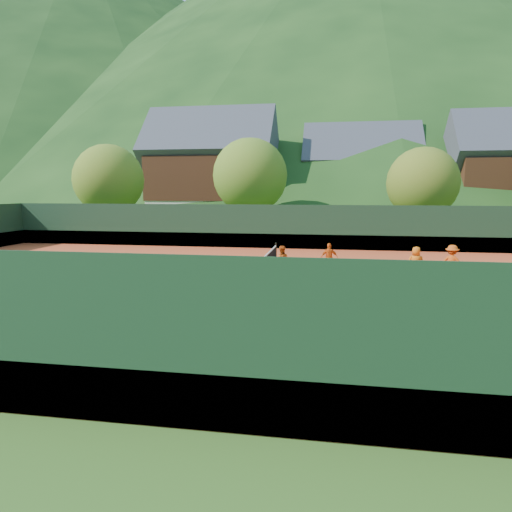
% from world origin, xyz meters
% --- Properties ---
extents(ground, '(400.00, 400.00, 0.00)m').
position_xyz_m(ground, '(0.00, 0.00, 0.00)').
color(ground, '#2C5119').
rests_on(ground, ground).
extents(clay_court, '(40.00, 24.00, 0.02)m').
position_xyz_m(clay_court, '(0.00, 0.00, 0.01)').
color(clay_court, '#C1431F').
rests_on(clay_court, ground).
extents(mountain_far, '(280.00, 280.00, 110.00)m').
position_xyz_m(mountain_far, '(10.00, 160.00, 55.00)').
color(mountain_far, '#163412').
rests_on(mountain_far, ground).
extents(mountain_far_left, '(260.00, 260.00, 100.00)m').
position_xyz_m(mountain_far_left, '(-90.00, 150.00, 50.00)').
color(mountain_far_left, black).
rests_on(mountain_far_left, ground).
extents(coach, '(0.70, 0.57, 1.64)m').
position_xyz_m(coach, '(-3.35, -3.67, 0.84)').
color(coach, navy).
rests_on(coach, clay_court).
extents(student_a, '(0.82, 0.71, 1.47)m').
position_xyz_m(student_a, '(0.80, 1.67, 0.75)').
color(student_a, '#D35212').
rests_on(student_a, clay_court).
extents(student_b, '(0.90, 0.52, 1.44)m').
position_xyz_m(student_b, '(2.96, 3.33, 0.74)').
color(student_b, orange).
rests_on(student_b, clay_court).
extents(student_c, '(0.78, 0.55, 1.52)m').
position_xyz_m(student_c, '(6.80, 2.05, 0.78)').
color(student_c, orange).
rests_on(student_c, clay_court).
extents(student_d, '(1.18, 0.94, 1.61)m').
position_xyz_m(student_d, '(8.35, 2.16, 0.82)').
color(student_d, '#D15012').
rests_on(student_d, clay_court).
extents(tennis_ball_0, '(0.07, 0.07, 0.07)m').
position_xyz_m(tennis_ball_0, '(3.81, -1.31, 0.05)').
color(tennis_ball_0, '#D0ED27').
rests_on(tennis_ball_0, clay_court).
extents(tennis_ball_1, '(0.07, 0.07, 0.07)m').
position_xyz_m(tennis_ball_1, '(-4.67, -8.88, 0.05)').
color(tennis_ball_1, '#D0ED27').
rests_on(tennis_ball_1, clay_court).
extents(tennis_ball_2, '(0.07, 0.07, 0.07)m').
position_xyz_m(tennis_ball_2, '(5.24, -4.72, 0.05)').
color(tennis_ball_2, '#D0ED27').
rests_on(tennis_ball_2, clay_court).
extents(tennis_ball_3, '(0.07, 0.07, 0.07)m').
position_xyz_m(tennis_ball_3, '(4.15, -5.72, 0.05)').
color(tennis_ball_3, '#D0ED27').
rests_on(tennis_ball_3, clay_court).
extents(tennis_ball_4, '(0.07, 0.07, 0.07)m').
position_xyz_m(tennis_ball_4, '(-2.39, -1.09, 0.05)').
color(tennis_ball_4, '#D0ED27').
rests_on(tennis_ball_4, clay_court).
extents(tennis_ball_5, '(0.07, 0.07, 0.07)m').
position_xyz_m(tennis_ball_5, '(0.27, -7.61, 0.05)').
color(tennis_ball_5, '#D0ED27').
rests_on(tennis_ball_5, clay_court).
extents(tennis_ball_6, '(0.07, 0.07, 0.07)m').
position_xyz_m(tennis_ball_6, '(4.41, -5.63, 0.05)').
color(tennis_ball_6, '#D0ED27').
rests_on(tennis_ball_6, clay_court).
extents(tennis_ball_7, '(0.07, 0.07, 0.07)m').
position_xyz_m(tennis_ball_7, '(4.51, -6.73, 0.05)').
color(tennis_ball_7, '#D0ED27').
rests_on(tennis_ball_7, clay_court).
extents(tennis_ball_8, '(0.07, 0.07, 0.07)m').
position_xyz_m(tennis_ball_8, '(2.88, -6.99, 0.05)').
color(tennis_ball_8, '#D0ED27').
rests_on(tennis_ball_8, clay_court).
extents(tennis_ball_9, '(0.07, 0.07, 0.07)m').
position_xyz_m(tennis_ball_9, '(3.21, -4.68, 0.05)').
color(tennis_ball_9, '#D0ED27').
rests_on(tennis_ball_9, clay_court).
extents(tennis_ball_10, '(0.07, 0.07, 0.07)m').
position_xyz_m(tennis_ball_10, '(2.00, -6.70, 0.05)').
color(tennis_ball_10, '#D0ED27').
rests_on(tennis_ball_10, clay_court).
extents(tennis_ball_11, '(0.07, 0.07, 0.07)m').
position_xyz_m(tennis_ball_11, '(4.11, -4.70, 0.05)').
color(tennis_ball_11, '#D0ED27').
rests_on(tennis_ball_11, clay_court).
extents(tennis_ball_12, '(0.07, 0.07, 0.07)m').
position_xyz_m(tennis_ball_12, '(-1.91, -8.75, 0.05)').
color(tennis_ball_12, '#D0ED27').
rests_on(tennis_ball_12, clay_court).
extents(tennis_ball_13, '(0.07, 0.07, 0.07)m').
position_xyz_m(tennis_ball_13, '(-0.02, -1.41, 0.05)').
color(tennis_ball_13, '#D0ED27').
rests_on(tennis_ball_13, clay_court).
extents(tennis_ball_14, '(0.07, 0.07, 0.07)m').
position_xyz_m(tennis_ball_14, '(-2.88, -2.68, 0.05)').
color(tennis_ball_14, '#D0ED27').
rests_on(tennis_ball_14, clay_court).
extents(tennis_ball_15, '(0.07, 0.07, 0.07)m').
position_xyz_m(tennis_ball_15, '(0.21, -7.18, 0.05)').
color(tennis_ball_15, '#D0ED27').
rests_on(tennis_ball_15, clay_court).
extents(tennis_ball_16, '(0.07, 0.07, 0.07)m').
position_xyz_m(tennis_ball_16, '(5.93, -1.57, 0.05)').
color(tennis_ball_16, '#D0ED27').
rests_on(tennis_ball_16, clay_court).
extents(tennis_ball_17, '(0.07, 0.07, 0.07)m').
position_xyz_m(tennis_ball_17, '(-7.28, -3.48, 0.05)').
color(tennis_ball_17, '#D0ED27').
rests_on(tennis_ball_17, clay_court).
extents(tennis_ball_18, '(0.07, 0.07, 0.07)m').
position_xyz_m(tennis_ball_18, '(-8.62, -1.12, 0.05)').
color(tennis_ball_18, '#D0ED27').
rests_on(tennis_ball_18, clay_court).
extents(tennis_ball_19, '(0.07, 0.07, 0.07)m').
position_xyz_m(tennis_ball_19, '(-1.21, -6.19, 0.05)').
color(tennis_ball_19, '#D0ED27').
rests_on(tennis_ball_19, clay_court).
extents(tennis_ball_20, '(0.07, 0.07, 0.07)m').
position_xyz_m(tennis_ball_20, '(-6.57, -3.05, 0.05)').
color(tennis_ball_20, '#D0ED27').
rests_on(tennis_ball_20, clay_court).
extents(tennis_ball_21, '(0.07, 0.07, 0.07)m').
position_xyz_m(tennis_ball_21, '(4.06, -5.57, 0.05)').
color(tennis_ball_21, '#D0ED27').
rests_on(tennis_ball_21, clay_court).
extents(tennis_ball_22, '(0.07, 0.07, 0.07)m').
position_xyz_m(tennis_ball_22, '(4.09, -3.63, 0.05)').
color(tennis_ball_22, '#D0ED27').
rests_on(tennis_ball_22, clay_court).
extents(tennis_ball_23, '(0.07, 0.07, 0.07)m').
position_xyz_m(tennis_ball_23, '(4.86, -1.55, 0.05)').
color(tennis_ball_23, '#D0ED27').
rests_on(tennis_ball_23, clay_court).
extents(tennis_ball_24, '(0.07, 0.07, 0.07)m').
position_xyz_m(tennis_ball_24, '(-2.33, -6.48, 0.05)').
color(tennis_ball_24, '#D0ED27').
rests_on(tennis_ball_24, clay_court).
extents(tennis_ball_25, '(0.07, 0.07, 0.07)m').
position_xyz_m(tennis_ball_25, '(3.55, -2.94, 0.05)').
color(tennis_ball_25, '#D0ED27').
rests_on(tennis_ball_25, clay_court).
extents(court_lines, '(23.83, 11.03, 0.00)m').
position_xyz_m(court_lines, '(0.00, 0.00, 0.02)').
color(court_lines, white).
rests_on(court_lines, clay_court).
extents(tennis_net, '(0.10, 12.07, 1.10)m').
position_xyz_m(tennis_net, '(0.00, 0.00, 0.52)').
color(tennis_net, black).
rests_on(tennis_net, clay_court).
extents(perimeter_fence, '(40.40, 24.24, 3.00)m').
position_xyz_m(perimeter_fence, '(0.00, 0.00, 1.27)').
color(perimeter_fence, '#15301C').
rests_on(perimeter_fence, clay_court).
extents(ball_hopper, '(0.57, 0.57, 1.00)m').
position_xyz_m(ball_hopper, '(-6.17, -4.82, 0.77)').
color(ball_hopper, black).
rests_on(ball_hopper, clay_court).
extents(chalet_left, '(13.80, 9.93, 12.92)m').
position_xyz_m(chalet_left, '(-10.00, 30.00, 5.65)').
color(chalet_left, beige).
rests_on(chalet_left, ground).
extents(chalet_mid, '(12.65, 8.82, 11.45)m').
position_xyz_m(chalet_mid, '(6.00, 34.00, 4.99)').
color(chalet_mid, beige).
rests_on(chalet_mid, ground).
extents(chalet_right, '(11.50, 8.82, 11.91)m').
position_xyz_m(chalet_right, '(20.00, 30.00, 5.26)').
color(chalet_right, beige).
rests_on(chalet_right, ground).
extents(tree_a, '(6.00, 6.00, 7.88)m').
position_xyz_m(tree_a, '(-16.00, 18.00, 4.87)').
color(tree_a, '#422B1A').
rests_on(tree_a, ground).
extents(tree_b, '(6.40, 6.40, 8.40)m').
position_xyz_m(tree_b, '(-4.00, 20.00, 5.19)').
color(tree_b, '#412A1A').
rests_on(tree_b, ground).
extents(tree_c, '(5.60, 5.60, 7.35)m').
position_xyz_m(tree_c, '(10.00, 19.00, 4.54)').
color(tree_c, '#41281A').
rests_on(tree_c, ground).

